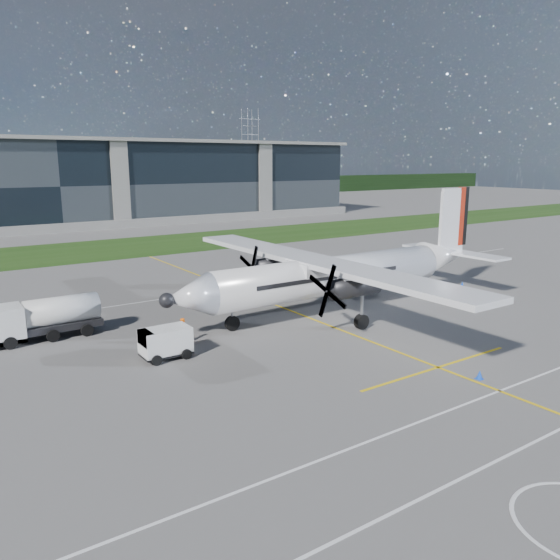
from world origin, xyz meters
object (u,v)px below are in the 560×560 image
at_px(pylon_east, 250,151).
at_px(fuel_tanker_truck, 38,320).
at_px(safety_cone_fwd, 148,342).
at_px(turboprop_aircraft, 343,252).
at_px(safety_cone_stbdwing, 225,276).
at_px(safety_cone_portwing, 480,375).
at_px(ground_crew_person, 184,329).
at_px(safety_cone_tail, 462,284).
at_px(baggage_tug, 166,343).
at_px(safety_cone_nose_stbd, 177,332).
at_px(safety_cone_nose_port, 186,342).

distance_m(pylon_east, fuel_tanker_truck, 170.66).
bearing_deg(fuel_tanker_truck, safety_cone_fwd, -44.24).
distance_m(turboprop_aircraft, safety_cone_stbdwing, 16.16).
distance_m(turboprop_aircraft, safety_cone_fwd, 16.67).
relative_size(safety_cone_fwd, safety_cone_portwing, 1.00).
bearing_deg(turboprop_aircraft, ground_crew_person, -177.73).
height_order(safety_cone_stbdwing, safety_cone_tail, same).
bearing_deg(ground_crew_person, safety_cone_portwing, -111.70).
relative_size(safety_cone_stbdwing, safety_cone_tail, 1.00).
distance_m(safety_cone_tail, safety_cone_portwing, 23.14).
distance_m(baggage_tug, safety_cone_tail, 30.69).
distance_m(ground_crew_person, safety_cone_nose_stbd, 1.82).
bearing_deg(safety_cone_tail, fuel_tanker_truck, 170.72).
height_order(fuel_tanker_truck, safety_cone_nose_stbd, fuel_tanker_truck).
bearing_deg(turboprop_aircraft, safety_cone_stbdwing, 97.93).
xyz_separation_m(turboprop_aircraft, baggage_tug, (-15.96, -2.49, -3.73)).
xyz_separation_m(baggage_tug, safety_cone_fwd, (-0.11, 2.70, -0.69)).
distance_m(pylon_east, safety_cone_tail, 157.78).
relative_size(pylon_east, safety_cone_fwd, 60.00).
relative_size(safety_cone_stbdwing, safety_cone_nose_stbd, 1.00).
bearing_deg(safety_cone_tail, turboprop_aircraft, 178.60).
bearing_deg(safety_cone_fwd, safety_cone_portwing, -49.91).
xyz_separation_m(fuel_tanker_truck, safety_cone_fwd, (5.49, -5.34, -1.11)).
height_order(ground_crew_person, safety_cone_tail, ground_crew_person).
distance_m(turboprop_aircraft, safety_cone_portwing, 16.12).
xyz_separation_m(pylon_east, safety_cone_nose_port, (-92.47, -144.40, -14.75)).
bearing_deg(baggage_tug, safety_cone_stbdwing, 52.32).
distance_m(safety_cone_fwd, safety_cone_portwing, 20.13).
bearing_deg(safety_cone_nose_port, pylon_east, 57.37).
xyz_separation_m(safety_cone_stbdwing, safety_cone_nose_stbd, (-11.52, -14.30, 0.00)).
height_order(safety_cone_stbdwing, safety_cone_nose_port, same).
height_order(pylon_east, safety_cone_portwing, pylon_east).
bearing_deg(safety_cone_nose_port, safety_cone_tail, 1.65).
distance_m(pylon_east, safety_cone_stbdwing, 151.79).
height_order(ground_crew_person, safety_cone_nose_port, ground_crew_person).
distance_m(turboprop_aircraft, safety_cone_tail, 15.30).
bearing_deg(pylon_east, safety_cone_nose_stbd, -122.93).
bearing_deg(safety_cone_tail, safety_cone_portwing, -140.14).
height_order(baggage_tug, ground_crew_person, ground_crew_person).
relative_size(turboprop_aircraft, fuel_tanker_truck, 4.27).
height_order(fuel_tanker_truck, safety_cone_fwd, fuel_tanker_truck).
bearing_deg(safety_cone_nose_stbd, turboprop_aircraft, -4.61).
height_order(pylon_east, fuel_tanker_truck, pylon_east).
distance_m(pylon_east, ground_crew_person, 171.42).
bearing_deg(safety_cone_nose_port, fuel_tanker_truck, 137.96).
distance_m(safety_cone_fwd, safety_cone_nose_stbd, 2.57).
relative_size(turboprop_aircraft, ground_crew_person, 15.99).
bearing_deg(safety_cone_nose_stbd, safety_cone_nose_port, -100.29).
relative_size(pylon_east, turboprop_aircraft, 0.97).
xyz_separation_m(safety_cone_nose_stbd, safety_cone_portwing, (10.55, -16.29, 0.00)).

